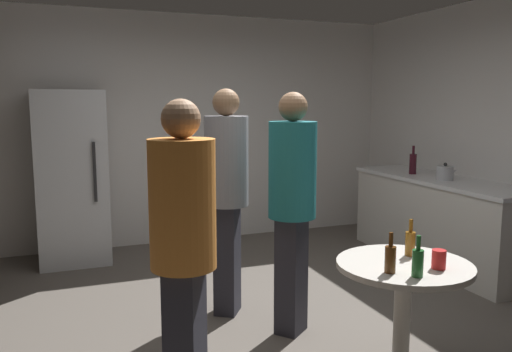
# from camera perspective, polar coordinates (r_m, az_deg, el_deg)

# --- Properties ---
(ground_plane) EXTENTS (5.20, 5.20, 0.10)m
(ground_plane) POSITION_cam_1_polar(r_m,az_deg,el_deg) (4.12, 0.88, -16.66)
(ground_plane) COLOR #5B544C
(wall_back) EXTENTS (5.32, 0.06, 2.70)m
(wall_back) POSITION_cam_1_polar(r_m,az_deg,el_deg) (6.27, -8.06, 5.06)
(wall_back) COLOR silver
(wall_back) RESTS_ON ground_plane
(refrigerator) EXTENTS (0.70, 0.68, 1.80)m
(refrigerator) POSITION_cam_1_polar(r_m,az_deg,el_deg) (5.73, -19.62, -0.15)
(refrigerator) COLOR silver
(refrigerator) RESTS_ON ground_plane
(kitchen_counter) EXTENTS (0.64, 2.23, 0.90)m
(kitchen_counter) POSITION_cam_1_polar(r_m,az_deg,el_deg) (5.75, 19.49, -4.65)
(kitchen_counter) COLOR beige
(kitchen_counter) RESTS_ON ground_plane
(kettle) EXTENTS (0.24, 0.17, 0.18)m
(kettle) POSITION_cam_1_polar(r_m,az_deg,el_deg) (5.55, 20.11, 0.32)
(kettle) COLOR #B2B2B7
(kettle) RESTS_ON kitchen_counter
(wine_bottle_on_counter) EXTENTS (0.08, 0.08, 0.31)m
(wine_bottle_on_counter) POSITION_cam_1_polar(r_m,az_deg,el_deg) (5.89, 16.89, 1.35)
(wine_bottle_on_counter) COLOR #3F141E
(wine_bottle_on_counter) RESTS_ON kitchen_counter
(foreground_table) EXTENTS (0.80, 0.80, 0.73)m
(foreground_table) POSITION_cam_1_polar(r_m,az_deg,el_deg) (3.26, 15.94, -10.92)
(foreground_table) COLOR beige
(foreground_table) RESTS_ON ground_plane
(beer_bottle_amber) EXTENTS (0.06, 0.06, 0.23)m
(beer_bottle_amber) POSITION_cam_1_polar(r_m,az_deg,el_deg) (3.36, 16.62, -7.04)
(beer_bottle_amber) COLOR #8C5919
(beer_bottle_amber) RESTS_ON foreground_table
(beer_bottle_brown) EXTENTS (0.06, 0.06, 0.23)m
(beer_bottle_brown) POSITION_cam_1_polar(r_m,az_deg,el_deg) (3.00, 14.57, -8.75)
(beer_bottle_brown) COLOR #593314
(beer_bottle_brown) RESTS_ON foreground_table
(beer_bottle_green) EXTENTS (0.06, 0.06, 0.23)m
(beer_bottle_green) POSITION_cam_1_polar(r_m,az_deg,el_deg) (2.98, 17.38, -9.02)
(beer_bottle_green) COLOR #26662D
(beer_bottle_green) RESTS_ON foreground_table
(plastic_cup_red) EXTENTS (0.08, 0.08, 0.11)m
(plastic_cup_red) POSITION_cam_1_polar(r_m,az_deg,el_deg) (3.16, 19.49, -8.65)
(plastic_cup_red) COLOR red
(plastic_cup_red) RESTS_ON foreground_table
(person_in_gray_shirt) EXTENTS (0.47, 0.47, 1.78)m
(person_in_gray_shirt) POSITION_cam_1_polar(r_m,az_deg,el_deg) (4.04, -3.25, -0.86)
(person_in_gray_shirt) COLOR #2D2D38
(person_in_gray_shirt) RESTS_ON ground_plane
(person_in_orange_shirt) EXTENTS (0.47, 0.47, 1.70)m
(person_in_orange_shirt) POSITION_cam_1_polar(r_m,az_deg,el_deg) (2.68, -8.02, -6.73)
(person_in_orange_shirt) COLOR #2D2D38
(person_in_orange_shirt) RESTS_ON ground_plane
(person_in_teal_shirt) EXTENTS (0.48, 0.48, 1.75)m
(person_in_teal_shirt) POSITION_cam_1_polar(r_m,az_deg,el_deg) (3.69, 4.00, -2.05)
(person_in_teal_shirt) COLOR #2D2D38
(person_in_teal_shirt) RESTS_ON ground_plane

